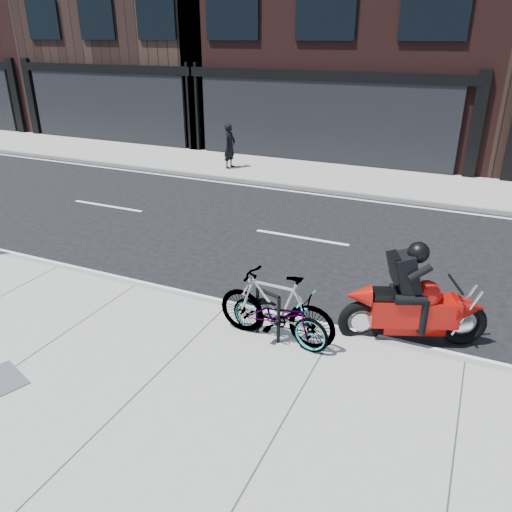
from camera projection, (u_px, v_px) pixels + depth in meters
The scene contains 9 objects.
ground at pixel (270, 269), 10.64m from camera, with size 120.00×120.00×0.00m, color black.
sidewalk_near at pixel (119, 416), 6.45m from camera, with size 60.00×6.00×0.13m, color gray.
sidewalk_far at pixel (358, 179), 17.06m from camera, with size 60.00×3.50×0.13m, color gray.
building_midwest at pixel (163, 4), 24.81m from camera, with size 10.00×10.00×12.00m, color black.
bike_rack at pixel (268, 311), 7.82m from camera, with size 0.48×0.19×0.83m.
bicycle_front at pixel (279, 316), 7.76m from camera, with size 0.59×1.70×0.89m, color gray.
bicycle_rear at pixel (276, 307), 7.73m from camera, with size 0.55×1.95×1.17m, color gray.
motorcycle at pixel (421, 304), 7.83m from camera, with size 2.25×1.17×1.77m.
pedestrian at pixel (230, 146), 17.96m from camera, with size 0.58×0.38×1.59m, color black.
Camera 1 is at (3.71, -8.87, 4.57)m, focal length 35.00 mm.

